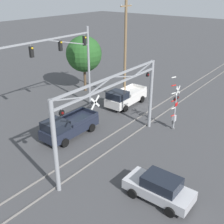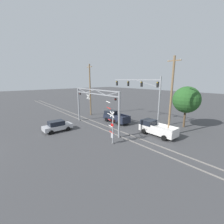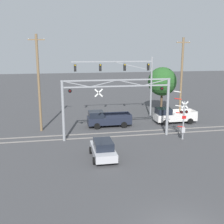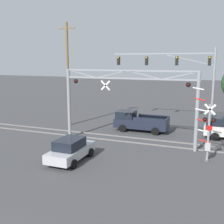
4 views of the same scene
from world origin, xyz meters
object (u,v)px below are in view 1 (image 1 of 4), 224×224
Objects in this scene: pickup_truck_following at (125,97)px; background_tree_beyond_span at (84,54)px; utility_pole_right at (125,52)px; sedan_waiting at (159,188)px; crossing_signal_mast at (175,109)px; pickup_truck_lead at (68,127)px; crossing_gantry at (112,105)px; traffic_signal_span at (69,56)px.

pickup_truck_following is 7.61m from background_tree_beyond_span.
pickup_truck_following is at bearing -142.97° from utility_pole_right.
sedan_waiting is 20.70m from background_tree_beyond_span.
pickup_truck_lead is at bearing 136.23° from crossing_signal_mast.
pickup_truck_lead is 12.20m from background_tree_beyond_span.
utility_pole_right is at bearing 30.48° from crossing_gantry.
crossing_signal_mast is at bearing 21.40° from sedan_waiting.
crossing_signal_mast is 6.95m from pickup_truck_following.
background_tree_beyond_span reaches higher than pickup_truck_following.
background_tree_beyond_span reaches higher than crossing_signal_mast.
crossing_signal_mast is 13.79m from background_tree_beyond_span.
pickup_truck_following is 0.49× the size of utility_pole_right.
sedan_waiting is (-8.87, -3.48, -1.19)m from crossing_signal_mast.
crossing_gantry is at bearing 163.14° from crossing_signal_mast.
pickup_truck_lead is at bearing -173.67° from utility_pole_right.
sedan_waiting is 0.40× the size of utility_pole_right.
crossing_signal_mast is 0.99× the size of pickup_truck_following.
pickup_truck_lead is 10.96m from utility_pole_right.
crossing_gantry is 1.07× the size of utility_pole_right.
sedan_waiting is 0.63× the size of background_tree_beyond_span.
sedan_waiting is (-5.99, -13.47, -4.98)m from traffic_signal_span.
sedan_waiting is at bearing -136.51° from pickup_truck_following.
background_tree_beyond_span is at bearing 82.23° from pickup_truck_following.
pickup_truck_lead and pickup_truck_following have the same top height.
pickup_truck_lead is 8.60m from pickup_truck_following.
pickup_truck_following is at bearing 29.35° from crossing_gantry.
crossing_signal_mast is 0.48× the size of traffic_signal_span.
sedan_waiting is at bearing -137.16° from utility_pole_right.
crossing_gantry is at bearing 66.52° from sedan_waiting.
traffic_signal_span reaches higher than crossing_gantry.
crossing_signal_mast is 0.98× the size of pickup_truck_lead.
pickup_truck_following is (1.79, 6.64, -1.06)m from crossing_signal_mast.
crossing_gantry reaches higher than sedan_waiting.
utility_pole_right is at bearing -85.90° from background_tree_beyond_span.
pickup_truck_following reaches higher than sedan_waiting.
crossing_gantry is 2.20× the size of pickup_truck_following.
traffic_signal_span is (3.62, 8.02, 1.75)m from crossing_gantry.
pickup_truck_lead is 0.49× the size of utility_pole_right.
background_tree_beyond_span is (9.20, 11.31, 0.50)m from crossing_gantry.
utility_pole_right reaches higher than pickup_truck_following.
traffic_signal_span is (-2.89, 9.99, 3.79)m from crossing_signal_mast.
pickup_truck_lead is 0.79× the size of background_tree_beyond_span.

